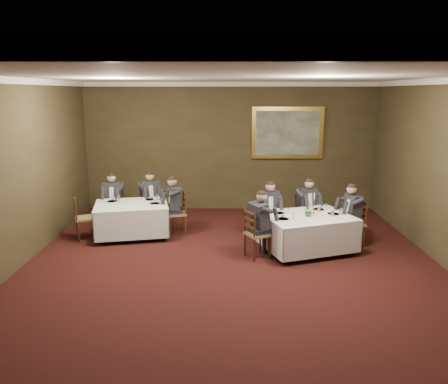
{
  "coord_description": "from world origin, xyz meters",
  "views": [
    {
      "loc": [
        -0.13,
        -7.02,
        3.25
      ],
      "look_at": [
        -0.16,
        2.07,
        1.15
      ],
      "focal_mm": 35.0,
      "sensor_mm": 36.0,
      "label": 1
    }
  ],
  "objects_px": {
    "chair_sec_backright": "(150,213)",
    "diner_sec_endright": "(176,212)",
    "chair_main_endleft": "(257,244)",
    "diner_main_endleft": "(258,233)",
    "diner_sec_backleft": "(114,206)",
    "table_main": "(307,230)",
    "chair_main_backright": "(305,223)",
    "chair_sec_backleft": "(115,215)",
    "diner_main_backleft": "(268,218)",
    "centerpiece": "(309,211)",
    "painting": "(287,133)",
    "chair_sec_endleft": "(85,227)",
    "table_second": "(132,217)",
    "diner_sec_backright": "(150,205)",
    "diner_main_backright": "(306,214)",
    "chair_main_endright": "(353,232)",
    "chair_sec_endright": "(177,222)",
    "chair_main_backleft": "(268,227)",
    "diner_main_endright": "(353,222)",
    "candlestick": "(314,206)"
  },
  "relations": [
    {
      "from": "diner_main_endleft",
      "to": "diner_sec_endright",
      "type": "xyz_separation_m",
      "value": [
        -1.78,
        1.49,
        0.0
      ]
    },
    {
      "from": "diner_main_backright",
      "to": "painting",
      "type": "height_order",
      "value": "painting"
    },
    {
      "from": "diner_main_backright",
      "to": "table_main",
      "type": "bearing_deg",
      "value": 61.19
    },
    {
      "from": "table_second",
      "to": "chair_sec_endright",
      "type": "height_order",
      "value": "chair_sec_endright"
    },
    {
      "from": "diner_main_backleft",
      "to": "chair_sec_backright",
      "type": "relative_size",
      "value": 1.35
    },
    {
      "from": "table_main",
      "to": "chair_sec_backright",
      "type": "relative_size",
      "value": 2.1
    },
    {
      "from": "diner_sec_backleft",
      "to": "chair_sec_backright",
      "type": "bearing_deg",
      "value": -168.26
    },
    {
      "from": "chair_main_endleft",
      "to": "chair_sec_endleft",
      "type": "bearing_deg",
      "value": -133.15
    },
    {
      "from": "chair_sec_backright",
      "to": "diner_main_endright",
      "type": "bearing_deg",
      "value": 136.06
    },
    {
      "from": "table_second",
      "to": "centerpiece",
      "type": "distance_m",
      "value": 3.99
    },
    {
      "from": "chair_main_endleft",
      "to": "diner_main_endleft",
      "type": "height_order",
      "value": "diner_main_endleft"
    },
    {
      "from": "diner_main_endright",
      "to": "painting",
      "type": "xyz_separation_m",
      "value": [
        -1.05,
        2.98,
        1.64
      ]
    },
    {
      "from": "chair_main_backright",
      "to": "diner_main_backright",
      "type": "xyz_separation_m",
      "value": [
        0.0,
        -0.01,
        0.23
      ]
    },
    {
      "from": "diner_sec_backright",
      "to": "chair_main_endright",
      "type": "bearing_deg",
      "value": 136.23
    },
    {
      "from": "chair_sec_endright",
      "to": "chair_main_backleft",
      "type": "bearing_deg",
      "value": -115.28
    },
    {
      "from": "diner_sec_backright",
      "to": "painting",
      "type": "bearing_deg",
      "value": 176.85
    },
    {
      "from": "chair_main_backright",
      "to": "diner_sec_backright",
      "type": "xyz_separation_m",
      "value": [
        -3.72,
        0.82,
        0.23
      ]
    },
    {
      "from": "diner_sec_backleft",
      "to": "chair_sec_backright",
      "type": "xyz_separation_m",
      "value": [
        0.85,
        0.18,
        -0.23
      ]
    },
    {
      "from": "chair_main_backright",
      "to": "diner_sec_endright",
      "type": "relative_size",
      "value": 0.74
    },
    {
      "from": "chair_main_endright",
      "to": "diner_main_endright",
      "type": "relative_size",
      "value": 0.74
    },
    {
      "from": "chair_main_backright",
      "to": "diner_main_endright",
      "type": "xyz_separation_m",
      "value": [
        0.89,
        -0.66,
        0.23
      ]
    },
    {
      "from": "chair_main_backleft",
      "to": "diner_main_backright",
      "type": "xyz_separation_m",
      "value": [
        0.9,
        0.29,
        0.23
      ]
    },
    {
      "from": "chair_sec_backleft",
      "to": "chair_sec_backright",
      "type": "height_order",
      "value": "same"
    },
    {
      "from": "diner_sec_endright",
      "to": "chair_sec_endleft",
      "type": "distance_m",
      "value": 2.06
    },
    {
      "from": "chair_main_backleft",
      "to": "chair_sec_endleft",
      "type": "relative_size",
      "value": 1.0
    },
    {
      "from": "chair_sec_backleft",
      "to": "centerpiece",
      "type": "bearing_deg",
      "value": 158.38
    },
    {
      "from": "diner_main_backright",
      "to": "centerpiece",
      "type": "distance_m",
      "value": 1.13
    },
    {
      "from": "diner_main_backright",
      "to": "chair_sec_endright",
      "type": "relative_size",
      "value": 1.35
    },
    {
      "from": "chair_sec_backleft",
      "to": "diner_sec_endright",
      "type": "xyz_separation_m",
      "value": [
        1.59,
        -0.54,
        0.23
      ]
    },
    {
      "from": "chair_sec_endleft",
      "to": "table_second",
      "type": "bearing_deg",
      "value": 79.88
    },
    {
      "from": "table_main",
      "to": "chair_main_backright",
      "type": "bearing_deg",
      "value": 81.17
    },
    {
      "from": "diner_sec_backright",
      "to": "diner_sec_backleft",
      "type": "bearing_deg",
      "value": -14.8
    },
    {
      "from": "table_second",
      "to": "chair_sec_endleft",
      "type": "height_order",
      "value": "chair_sec_endleft"
    },
    {
      "from": "diner_sec_backleft",
      "to": "chair_sec_backleft",
      "type": "bearing_deg",
      "value": -90.0
    },
    {
      "from": "diner_main_backright",
      "to": "diner_sec_backright",
      "type": "xyz_separation_m",
      "value": [
        -3.72,
        0.84,
        0.0
      ]
    },
    {
      "from": "table_main",
      "to": "diner_sec_endright",
      "type": "xyz_separation_m",
      "value": [
        -2.83,
        1.14,
        0.06
      ]
    },
    {
      "from": "table_main",
      "to": "diner_main_endright",
      "type": "relative_size",
      "value": 1.56
    },
    {
      "from": "chair_sec_backright",
      "to": "candlestick",
      "type": "xyz_separation_m",
      "value": [
        3.71,
        -1.71,
        0.65
      ]
    },
    {
      "from": "diner_main_endleft",
      "to": "diner_sec_endright",
      "type": "bearing_deg",
      "value": -156.93
    },
    {
      "from": "chair_sec_backright",
      "to": "diner_sec_endright",
      "type": "height_order",
      "value": "diner_sec_endright"
    },
    {
      "from": "table_main",
      "to": "chair_main_endleft",
      "type": "bearing_deg",
      "value": -161.16
    },
    {
      "from": "centerpiece",
      "to": "painting",
      "type": "height_order",
      "value": "painting"
    },
    {
      "from": "table_second",
      "to": "diner_sec_endright",
      "type": "relative_size",
      "value": 1.37
    },
    {
      "from": "chair_main_endright",
      "to": "table_second",
      "type": "bearing_deg",
      "value": 70.15
    },
    {
      "from": "diner_main_backright",
      "to": "chair_main_endright",
      "type": "bearing_deg",
      "value": 124.76
    },
    {
      "from": "chair_main_endleft",
      "to": "chair_sec_backleft",
      "type": "bearing_deg",
      "value": -148.17
    },
    {
      "from": "diner_main_backleft",
      "to": "chair_sec_endleft",
      "type": "relative_size",
      "value": 1.35
    },
    {
      "from": "diner_main_backleft",
      "to": "chair_sec_backleft",
      "type": "height_order",
      "value": "diner_main_backleft"
    },
    {
      "from": "diner_main_backright",
      "to": "chair_sec_endleft",
      "type": "distance_m",
      "value": 5.01
    },
    {
      "from": "chair_main_backleft",
      "to": "chair_main_endleft",
      "type": "relative_size",
      "value": 1.0
    }
  ]
}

